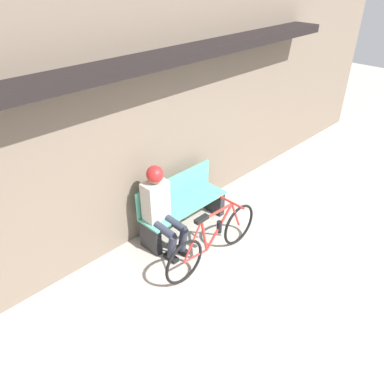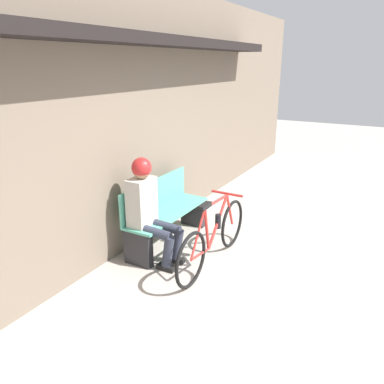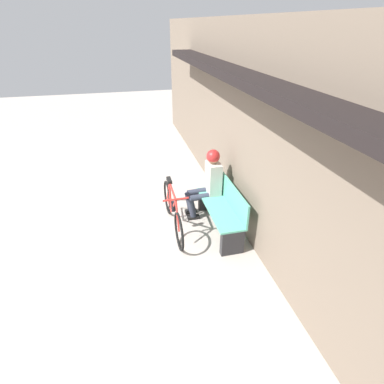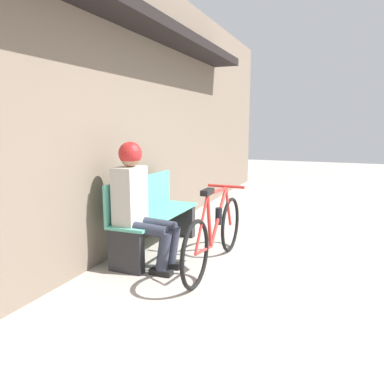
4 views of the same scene
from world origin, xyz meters
name	(u,v)px [view 2 (image 2 of 4)]	position (x,y,z in m)	size (l,w,h in m)	color
ground_plane	(355,308)	(0.00, 0.00, 0.00)	(24.00, 24.00, 0.00)	#ADA399
storefront_wall	(123,116)	(0.00, 2.75, 1.66)	(12.00, 0.56, 3.20)	#756656
park_bench_near	(165,215)	(0.29, 2.39, 0.38)	(1.41, 0.42, 0.85)	#51A88E
bicycle	(214,237)	(0.08, 1.58, 0.35)	(1.68, 0.40, 0.84)	black
person_seated	(148,204)	(-0.21, 2.29, 0.72)	(0.34, 0.61, 1.26)	#2D3342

